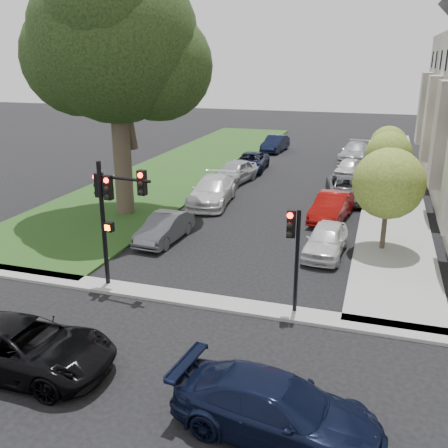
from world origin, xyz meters
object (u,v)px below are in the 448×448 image
(eucalyptus, at_px, (114,39))
(car_parked_8, at_px, (251,162))
(small_tree_b, at_px, (389,154))
(car_parked_1, at_px, (332,207))
(traffic_signal_secondary, at_px, (294,242))
(car_parked_3, at_px, (348,168))
(car_parked_5, at_px, (165,228))
(car_cross_near, at_px, (23,347))
(car_cross_far, at_px, (276,409))
(car_parked_2, at_px, (347,189))
(small_tree_a, at_px, (389,184))
(car_parked_7, at_px, (235,172))
(car_parked_0, at_px, (326,240))
(car_parked_9, at_px, (275,144))
(car_parked_4, at_px, (355,152))
(traffic_signal_main, at_px, (111,203))
(small_tree_c, at_px, (388,144))
(car_parked_6, at_px, (212,191))

(eucalyptus, xyz_separation_m, car_parked_8, (3.86, 13.14, -8.54))
(small_tree_b, xyz_separation_m, car_parked_1, (-2.71, -5.32, -2.05))
(traffic_signal_secondary, xyz_separation_m, car_parked_3, (0.27, 21.90, -1.95))
(car_parked_5, bearing_deg, car_cross_near, -83.98)
(eucalyptus, relative_size, car_cross_far, 2.71)
(eucalyptus, xyz_separation_m, car_parked_2, (11.61, 6.73, -8.53))
(small_tree_a, xyz_separation_m, car_parked_7, (-10.05, 10.34, -2.33))
(car_cross_far, distance_m, car_parked_2, 21.16)
(car_parked_0, distance_m, car_parked_2, 9.46)
(car_parked_0, bearing_deg, car_parked_9, 110.21)
(car_parked_4, bearing_deg, small_tree_b, -71.65)
(car_cross_far, xyz_separation_m, car_parked_8, (-7.81, 27.57, -0.04))
(traffic_signal_main, bearing_deg, car_parked_0, 38.64)
(traffic_signal_secondary, distance_m, car_parked_2, 15.39)
(traffic_signal_secondary, relative_size, car_cross_near, 0.71)
(car_parked_2, bearing_deg, car_parked_3, 83.99)
(car_parked_4, bearing_deg, car_parked_7, -119.08)
(car_parked_2, height_order, car_parked_8, car_parked_2)
(small_tree_c, xyz_separation_m, car_cross_far, (-2.18, -27.41, -1.84))
(car_parked_2, height_order, car_parked_7, car_parked_7)
(car_parked_4, height_order, car_parked_6, car_parked_6)
(car_cross_far, relative_size, car_parked_2, 0.99)
(small_tree_b, xyz_separation_m, car_cross_far, (-2.18, -22.18, -2.06))
(car_cross_near, height_order, car_parked_9, car_parked_9)
(car_parked_1, bearing_deg, car_parked_8, 132.27)
(small_tree_b, distance_m, car_parked_3, 6.56)
(car_cross_far, height_order, car_parked_9, car_parked_9)
(car_parked_2, distance_m, car_parked_3, 6.65)
(traffic_signal_main, height_order, car_parked_9, traffic_signal_main)
(car_parked_0, xyz_separation_m, car_parked_4, (-0.18, 22.26, 0.07))
(car_cross_far, xyz_separation_m, car_parked_3, (-0.45, 27.80, -0.07))
(car_parked_8, bearing_deg, car_parked_9, 86.20)
(car_cross_near, bearing_deg, small_tree_c, -20.57)
(car_parked_1, bearing_deg, car_parked_6, -179.89)
(small_tree_c, bearing_deg, small_tree_a, -90.00)
(eucalyptus, bearing_deg, car_parked_3, 49.98)
(car_parked_0, relative_size, car_parked_3, 1.06)
(car_parked_1, xyz_separation_m, car_parked_2, (0.46, 4.31, -0.03))
(car_parked_8, bearing_deg, car_parked_0, -67.72)
(car_parked_2, xyz_separation_m, car_parked_5, (-7.68, -10.04, -0.03))
(eucalyptus, bearing_deg, car_parked_9, 79.76)
(car_parked_9, bearing_deg, traffic_signal_main, -84.02)
(car_parked_6, height_order, car_parked_7, car_parked_6)
(car_parked_1, xyz_separation_m, car_parked_8, (-7.29, 10.72, -0.04))
(car_cross_near, relative_size, car_parked_9, 1.17)
(car_parked_5, bearing_deg, car_parked_9, 93.38)
(traffic_signal_secondary, xyz_separation_m, car_parked_8, (-7.09, 21.67, -1.91))
(small_tree_a, xyz_separation_m, car_cross_far, (-2.18, -12.99, -2.40))
(small_tree_b, relative_size, car_parked_6, 0.76)
(car_parked_2, height_order, car_parked_6, car_parked_6)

